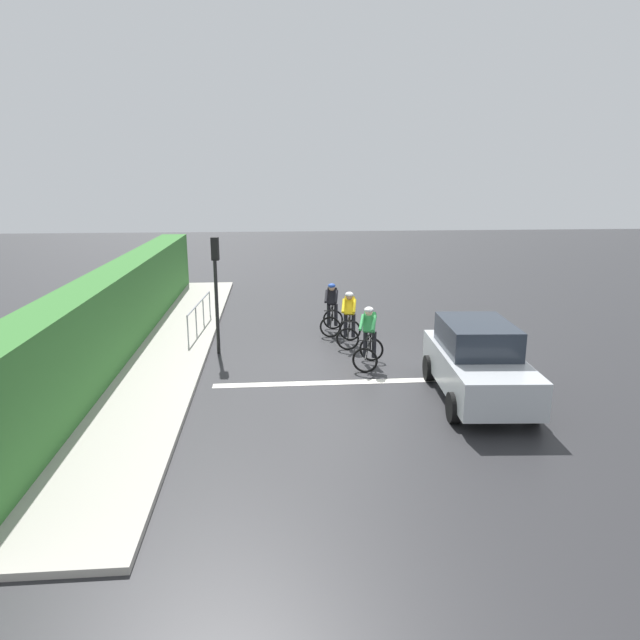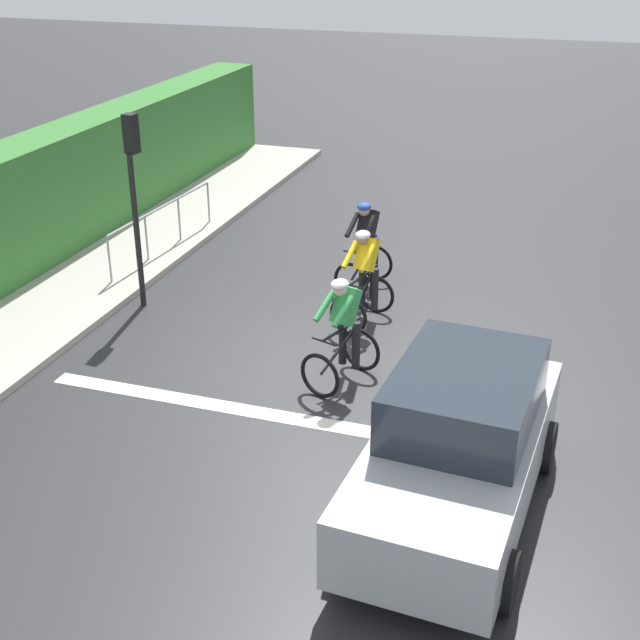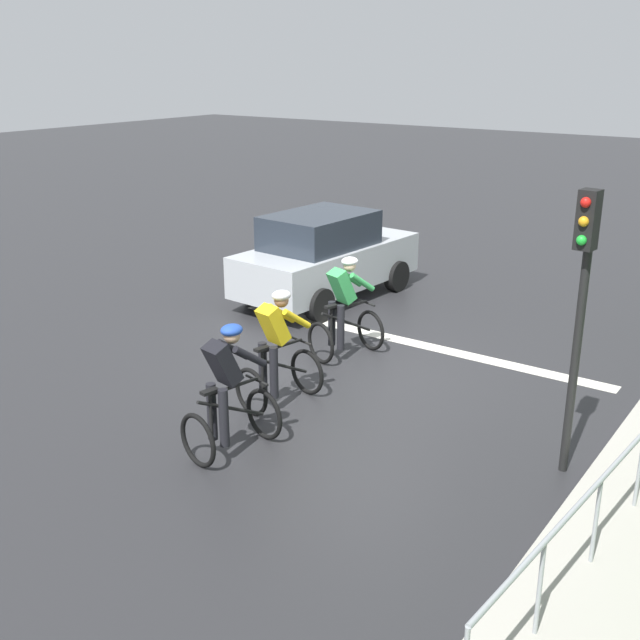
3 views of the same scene
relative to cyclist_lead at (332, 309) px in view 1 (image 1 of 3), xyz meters
The scene contains 11 objects.
ground_plane 3.33m from the cyclist_lead, 88.54° to the right, with size 80.00×80.00×0.00m, color #28282B.
sidewalk_kerb 5.40m from the cyclist_lead, 166.63° to the right, with size 2.80×20.62×0.12m, color #ADA89E.
stone_wall_low 6.25m from the cyclist_lead, 168.55° to the right, with size 0.44×20.62×0.59m, color gray.
hedge_wall 6.53m from the cyclist_lead, 169.07° to the right, with size 1.10×20.62×2.41m, color #387533.
road_marking_stop_line 4.77m from the cyclist_lead, 88.99° to the right, with size 7.00×0.30×0.01m, color silver.
cyclist_lead is the anchor object (origin of this frame).
cyclist_second 1.48m from the cyclist_lead, 75.31° to the right, with size 0.88×1.20×1.66m.
cyclist_mid 3.56m from the cyclist_lead, 79.81° to the right, with size 1.00×1.24×1.66m.
car_silver 6.56m from the cyclist_lead, 65.51° to the right, with size 2.09×4.20×1.76m.
traffic_light_near_crossing 4.23m from the cyclist_lead, 151.50° to the right, with size 0.22×0.31×3.34m.
pedestrian_railing_kerbside 4.32m from the cyclist_lead, behind, with size 0.31×3.74×1.03m.
Camera 1 is at (-1.98, -14.81, 4.95)m, focal length 32.14 mm.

